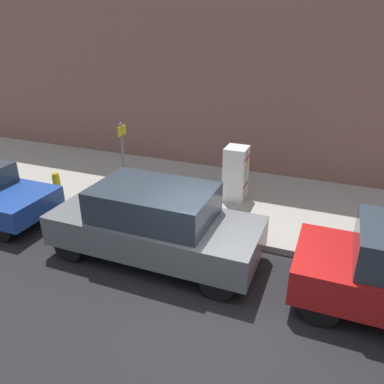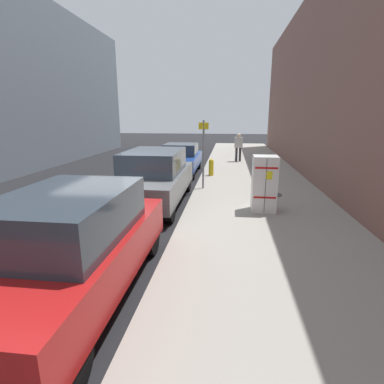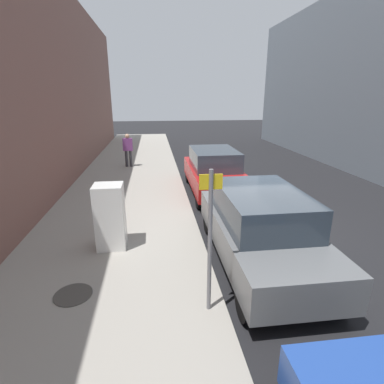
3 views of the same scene
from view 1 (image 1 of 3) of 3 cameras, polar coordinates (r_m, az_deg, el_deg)
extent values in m
plane|color=black|center=(7.83, 2.92, -14.87)|extent=(80.00, 80.00, 0.00)
cube|color=#9E998E|center=(11.19, 9.86, -1.75)|extent=(4.61, 44.00, 0.17)
cube|color=#7F564C|center=(13.61, 14.65, 20.08)|extent=(2.50, 39.60, 8.18)
cube|color=white|center=(10.94, 6.66, 2.83)|extent=(0.67, 0.62, 1.58)
cube|color=black|center=(10.87, 8.25, 2.60)|extent=(0.01, 0.01, 1.50)
cube|color=yellow|center=(10.84, 8.47, 4.26)|extent=(0.16, 0.01, 0.22)
cube|color=red|center=(10.69, 8.42, 5.11)|extent=(0.61, 0.01, 0.05)
cube|color=red|center=(10.99, 8.16, 1.07)|extent=(0.61, 0.01, 0.05)
cylinder|color=#47443F|center=(12.23, -1.23, 1.43)|extent=(0.70, 0.70, 0.02)
cylinder|color=slate|center=(10.05, -10.31, 3.41)|extent=(0.07, 0.07, 2.49)
cube|color=yellow|center=(9.72, -10.67, 9.15)|extent=(0.36, 0.02, 0.24)
cylinder|color=gold|center=(11.94, -19.86, 0.93)|extent=(0.22, 0.22, 0.63)
sphere|color=gold|center=(11.82, -20.09, 2.43)|extent=(0.20, 0.20, 0.20)
cylinder|color=black|center=(11.27, -21.48, -1.49)|extent=(0.22, 0.70, 0.70)
cylinder|color=black|center=(10.35, -27.04, -4.89)|extent=(0.22, 0.70, 0.70)
cube|color=slate|center=(8.48, -5.64, -5.85)|extent=(1.92, 4.71, 0.70)
cube|color=#2D3842|center=(8.15, -5.84, -1.60)|extent=(1.69, 2.59, 0.70)
cylinder|color=black|center=(8.79, 7.31, -7.40)|extent=(0.22, 0.70, 0.70)
cylinder|color=black|center=(7.47, 3.90, -13.72)|extent=(0.22, 0.70, 0.70)
cylinder|color=black|center=(10.08, -12.34, -3.38)|extent=(0.22, 0.70, 0.70)
cylinder|color=black|center=(8.96, -18.18, -7.92)|extent=(0.22, 0.70, 0.70)
cylinder|color=black|center=(8.61, 19.77, -9.61)|extent=(0.22, 0.68, 0.68)
cylinder|color=black|center=(7.30, 18.94, -16.40)|extent=(0.22, 0.68, 0.68)
camera|label=2|loc=(10.79, 53.81, 3.00)|focal=28.00mm
camera|label=3|loc=(12.88, -26.25, 16.53)|focal=28.00mm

